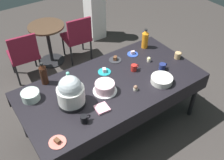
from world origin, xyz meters
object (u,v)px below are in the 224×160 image
object	(u,v)px
dessert_plate_teal	(104,71)
coffee_mug_navy	(162,67)
maroon_chair_left	(24,53)
round_cafe_table	(48,37)
frosted_layer_cake	(105,87)
cupcake_lemon	(68,74)
coffee_mug_red	(134,68)
cupcake_mint	(149,59)
water_cooler	(95,10)
dessert_plate_charcoal	(115,59)
potluck_table	(112,87)
dessert_plate_coral	(57,142)
dessert_plate_cobalt	(133,54)
cupcake_vanilla	(136,88)
ceramic_snack_bowl	(162,80)
soda_bottle_orange_juice	(145,39)
soda_bottle_cola	(44,74)
coffee_mug_tan	(178,55)
maroon_chair_right	(77,36)
coffee_mug_black	(84,119)
slow_cooker	(71,92)
glass_salad_bowl	(31,96)

from	to	relation	value
dessert_plate_teal	coffee_mug_navy	xyz separation A→B (m)	(0.63, -0.37, 0.03)
maroon_chair_left	round_cafe_table	world-z (taller)	maroon_chair_left
frosted_layer_cake	dessert_plate_teal	distance (m)	0.36
cupcake_lemon	coffee_mug_red	distance (m)	0.82
cupcake_mint	water_cooler	distance (m)	2.11
maroon_chair_left	cupcake_lemon	bearing A→B (deg)	-81.16
dessert_plate_charcoal	potluck_table	bearing A→B (deg)	-129.86
dessert_plate_coral	coffee_mug_red	bearing A→B (deg)	19.66
potluck_table	dessert_plate_cobalt	world-z (taller)	dessert_plate_cobalt
frosted_layer_cake	cupcake_lemon	world-z (taller)	frosted_layer_cake
cupcake_vanilla	potluck_table	bearing A→B (deg)	121.39
frosted_layer_cake	coffee_mug_red	size ratio (longest dim) A/B	2.45
ceramic_snack_bowl	maroon_chair_left	distance (m)	2.22
dessert_plate_charcoal	ceramic_snack_bowl	bearing A→B (deg)	-73.97
soda_bottle_orange_juice	maroon_chair_left	bearing A→B (deg)	138.29
frosted_layer_cake	soda_bottle_cola	distance (m)	0.73
ceramic_snack_bowl	dessert_plate_charcoal	bearing A→B (deg)	106.03
dessert_plate_coral	coffee_mug_tan	bearing A→B (deg)	9.79
coffee_mug_tan	round_cafe_table	world-z (taller)	coffee_mug_tan
maroon_chair_left	maroon_chair_right	distance (m)	0.95
potluck_table	coffee_mug_black	bearing A→B (deg)	-149.68
dessert_plate_teal	maroon_chair_left	world-z (taller)	maroon_chair_left
slow_cooker	maroon_chair_left	world-z (taller)	slow_cooker
coffee_mug_red	slow_cooker	bearing A→B (deg)	-175.05
cupcake_vanilla	maroon_chair_right	world-z (taller)	maroon_chair_right
ceramic_snack_bowl	cupcake_mint	bearing A→B (deg)	69.21
coffee_mug_navy	round_cafe_table	distance (m)	2.13
potluck_table	soda_bottle_orange_juice	world-z (taller)	soda_bottle_orange_juice
soda_bottle_orange_juice	maroon_chair_left	world-z (taller)	soda_bottle_orange_juice
maroon_chair_left	coffee_mug_red	bearing A→B (deg)	-59.42
ceramic_snack_bowl	dessert_plate_teal	bearing A→B (deg)	129.66
coffee_mug_red	maroon_chair_right	world-z (taller)	maroon_chair_right
maroon_chair_right	water_cooler	size ratio (longest dim) A/B	0.69
soda_bottle_cola	coffee_mug_red	xyz separation A→B (m)	(1.02, -0.41, -0.09)
potluck_table	water_cooler	distance (m)	2.40
dessert_plate_teal	coffee_mug_red	xyz separation A→B (m)	(0.33, -0.18, 0.03)
coffee_mug_red	water_cooler	world-z (taller)	water_cooler
slow_cooker	coffee_mug_red	bearing A→B (deg)	4.95
soda_bottle_cola	maroon_chair_right	size ratio (longest dim) A/B	0.34
frosted_layer_cake	cupcake_mint	xyz separation A→B (m)	(0.80, 0.16, -0.03)
dessert_plate_charcoal	cupcake_lemon	xyz separation A→B (m)	(-0.67, 0.05, 0.02)
frosted_layer_cake	cupcake_lemon	bearing A→B (deg)	114.95
ceramic_snack_bowl	water_cooler	distance (m)	2.54
frosted_layer_cake	soda_bottle_orange_juice	world-z (taller)	soda_bottle_orange_juice
ceramic_snack_bowl	soda_bottle_orange_juice	size ratio (longest dim) A/B	0.90
cupcake_lemon	potluck_table	bearing A→B (deg)	-48.02
ceramic_snack_bowl	soda_bottle_cola	size ratio (longest dim) A/B	0.89
round_cafe_table	coffee_mug_red	bearing A→B (deg)	-76.85
dessert_plate_teal	cupcake_mint	bearing A→B (deg)	-13.21
glass_salad_bowl	dessert_plate_cobalt	distance (m)	1.46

